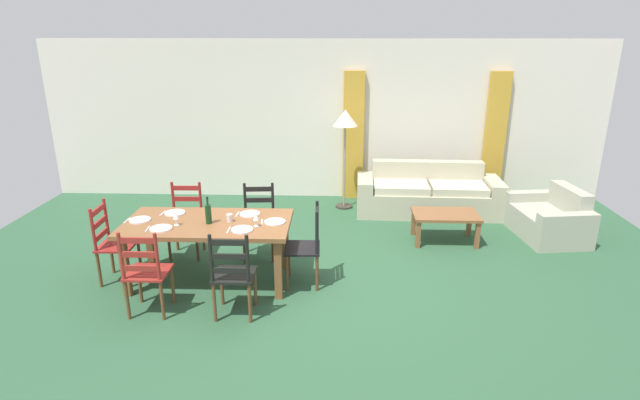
% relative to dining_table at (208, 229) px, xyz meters
% --- Properties ---
extents(ground_plane, '(9.60, 9.60, 0.02)m').
position_rel_dining_table_xyz_m(ground_plane, '(1.23, 0.06, -0.67)').
color(ground_plane, '#2B5336').
extents(wall_far, '(9.60, 0.16, 2.70)m').
position_rel_dining_table_xyz_m(wall_far, '(1.23, 3.36, 0.69)').
color(wall_far, silver).
rests_on(wall_far, ground_plane).
extents(curtain_panel_left, '(0.35, 0.08, 2.20)m').
position_rel_dining_table_xyz_m(curtain_panel_left, '(1.75, 3.22, 0.44)').
color(curtain_panel_left, gold).
rests_on(curtain_panel_left, ground_plane).
extents(curtain_panel_right, '(0.35, 0.08, 2.20)m').
position_rel_dining_table_xyz_m(curtain_panel_right, '(4.15, 3.22, 0.44)').
color(curtain_panel_right, gold).
rests_on(curtain_panel_right, ground_plane).
extents(dining_table, '(1.90, 0.96, 0.75)m').
position_rel_dining_table_xyz_m(dining_table, '(0.00, 0.00, 0.00)').
color(dining_table, brown).
rests_on(dining_table, ground_plane).
extents(dining_chair_near_left, '(0.42, 0.40, 0.96)m').
position_rel_dining_table_xyz_m(dining_chair_near_left, '(-0.46, -0.75, -0.19)').
color(dining_chair_near_left, maroon).
rests_on(dining_chair_near_left, ground_plane).
extents(dining_chair_near_right, '(0.42, 0.40, 0.96)m').
position_rel_dining_table_xyz_m(dining_chair_near_right, '(0.44, -0.76, -0.19)').
color(dining_chair_near_right, black).
rests_on(dining_chair_near_right, ground_plane).
extents(dining_chair_far_left, '(0.43, 0.41, 0.96)m').
position_rel_dining_table_xyz_m(dining_chair_far_left, '(-0.49, 0.74, -0.19)').
color(dining_chair_far_left, maroon).
rests_on(dining_chair_far_left, ground_plane).
extents(dining_chair_far_right, '(0.45, 0.43, 0.96)m').
position_rel_dining_table_xyz_m(dining_chair_far_right, '(0.47, 0.73, -0.19)').
color(dining_chair_far_right, black).
rests_on(dining_chair_far_right, ground_plane).
extents(dining_chair_head_west, '(0.41, 0.43, 0.96)m').
position_rel_dining_table_xyz_m(dining_chair_head_west, '(-1.13, -0.02, -0.19)').
color(dining_chair_head_west, maroon).
rests_on(dining_chair_head_west, ground_plane).
extents(dining_chair_head_east, '(0.41, 0.43, 0.96)m').
position_rel_dining_table_xyz_m(dining_chair_head_east, '(1.14, -0.02, -0.19)').
color(dining_chair_head_east, black).
rests_on(dining_chair_head_east, ground_plane).
extents(dinner_plate_near_left, '(0.24, 0.24, 0.02)m').
position_rel_dining_table_xyz_m(dinner_plate_near_left, '(-0.45, -0.25, 0.10)').
color(dinner_plate_near_left, white).
rests_on(dinner_plate_near_left, dining_table).
extents(fork_near_left, '(0.03, 0.17, 0.01)m').
position_rel_dining_table_xyz_m(fork_near_left, '(-0.60, -0.25, 0.09)').
color(fork_near_left, silver).
rests_on(fork_near_left, dining_table).
extents(dinner_plate_near_right, '(0.24, 0.24, 0.02)m').
position_rel_dining_table_xyz_m(dinner_plate_near_right, '(0.45, -0.25, 0.10)').
color(dinner_plate_near_right, white).
rests_on(dinner_plate_near_right, dining_table).
extents(fork_near_right, '(0.02, 0.17, 0.01)m').
position_rel_dining_table_xyz_m(fork_near_right, '(0.30, -0.25, 0.09)').
color(fork_near_right, silver).
rests_on(fork_near_right, dining_table).
extents(dinner_plate_far_left, '(0.24, 0.24, 0.02)m').
position_rel_dining_table_xyz_m(dinner_plate_far_left, '(-0.45, 0.25, 0.10)').
color(dinner_plate_far_left, white).
rests_on(dinner_plate_far_left, dining_table).
extents(fork_far_left, '(0.03, 0.17, 0.01)m').
position_rel_dining_table_xyz_m(fork_far_left, '(-0.60, 0.25, 0.09)').
color(fork_far_left, silver).
rests_on(fork_far_left, dining_table).
extents(dinner_plate_far_right, '(0.24, 0.24, 0.02)m').
position_rel_dining_table_xyz_m(dinner_plate_far_right, '(0.45, 0.25, 0.10)').
color(dinner_plate_far_right, white).
rests_on(dinner_plate_far_right, dining_table).
extents(fork_far_right, '(0.02, 0.17, 0.01)m').
position_rel_dining_table_xyz_m(fork_far_right, '(0.30, 0.25, 0.09)').
color(fork_far_right, silver).
rests_on(fork_far_right, dining_table).
extents(dinner_plate_head_west, '(0.24, 0.24, 0.02)m').
position_rel_dining_table_xyz_m(dinner_plate_head_west, '(-0.78, 0.00, 0.10)').
color(dinner_plate_head_west, white).
rests_on(dinner_plate_head_west, dining_table).
extents(fork_head_west, '(0.02, 0.17, 0.01)m').
position_rel_dining_table_xyz_m(fork_head_west, '(-0.93, 0.00, 0.09)').
color(fork_head_west, silver).
rests_on(fork_head_west, dining_table).
extents(dinner_plate_head_east, '(0.24, 0.24, 0.02)m').
position_rel_dining_table_xyz_m(dinner_plate_head_east, '(0.78, 0.00, 0.10)').
color(dinner_plate_head_east, white).
rests_on(dinner_plate_head_east, dining_table).
extents(fork_head_east, '(0.03, 0.17, 0.01)m').
position_rel_dining_table_xyz_m(fork_head_east, '(0.63, 0.00, 0.09)').
color(fork_head_east, silver).
rests_on(fork_head_east, dining_table).
extents(wine_bottle, '(0.07, 0.07, 0.32)m').
position_rel_dining_table_xyz_m(wine_bottle, '(0.03, -0.05, 0.20)').
color(wine_bottle, '#143819').
rests_on(wine_bottle, dining_table).
extents(wine_glass_near_left, '(0.06, 0.06, 0.16)m').
position_rel_dining_table_xyz_m(wine_glass_near_left, '(-0.32, -0.12, 0.20)').
color(wine_glass_near_left, white).
rests_on(wine_glass_near_left, dining_table).
extents(wine_glass_near_right, '(0.06, 0.06, 0.16)m').
position_rel_dining_table_xyz_m(wine_glass_near_right, '(0.59, -0.12, 0.20)').
color(wine_glass_near_right, white).
rests_on(wine_glass_near_right, dining_table).
extents(coffee_cup_primary, '(0.07, 0.07, 0.09)m').
position_rel_dining_table_xyz_m(coffee_cup_primary, '(0.26, 0.01, 0.13)').
color(coffee_cup_primary, silver).
rests_on(coffee_cup_primary, dining_table).
extents(couch, '(2.30, 0.87, 0.80)m').
position_rel_dining_table_xyz_m(couch, '(2.95, 2.50, -0.37)').
color(couch, '#B4AE90').
rests_on(couch, ground_plane).
extents(coffee_table, '(0.90, 0.56, 0.42)m').
position_rel_dining_table_xyz_m(coffee_table, '(2.99, 1.29, -0.31)').
color(coffee_table, brown).
rests_on(coffee_table, ground_plane).
extents(armchair_upholstered, '(0.94, 1.25, 0.72)m').
position_rel_dining_table_xyz_m(armchair_upholstered, '(4.57, 1.55, -0.41)').
color(armchair_upholstered, '#A5A591').
rests_on(armchair_upholstered, ground_plane).
extents(standing_lamp, '(0.40, 0.40, 1.64)m').
position_rel_dining_table_xyz_m(standing_lamp, '(1.60, 2.69, 0.75)').
color(standing_lamp, '#332D28').
rests_on(standing_lamp, ground_plane).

